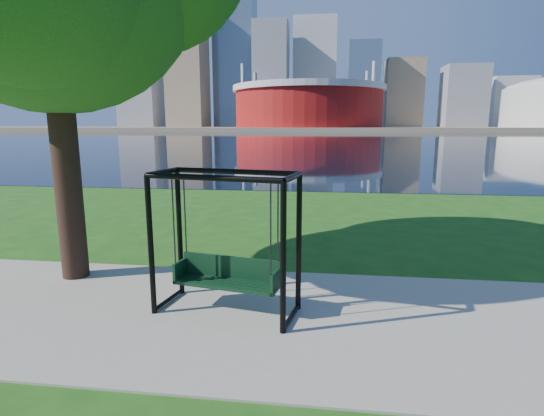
# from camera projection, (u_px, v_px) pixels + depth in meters

# --- Properties ---
(ground) EXTENTS (900.00, 900.00, 0.00)m
(ground) POSITION_uv_depth(u_px,v_px,m) (269.00, 304.00, 6.87)
(ground) COLOR #1E5114
(ground) RESTS_ON ground
(path) EXTENTS (120.00, 4.00, 0.03)m
(path) POSITION_uv_depth(u_px,v_px,m) (264.00, 317.00, 6.38)
(path) COLOR #9E937F
(path) RESTS_ON ground
(river) EXTENTS (900.00, 180.00, 0.02)m
(river) POSITION_uv_depth(u_px,v_px,m) (324.00, 137.00, 106.17)
(river) COLOR black
(river) RESTS_ON ground
(far_bank) EXTENTS (900.00, 228.00, 2.00)m
(far_bank) POSITION_uv_depth(u_px,v_px,m) (326.00, 128.00, 304.58)
(far_bank) COLOR #937F60
(far_bank) RESTS_ON ground
(stadium) EXTENTS (83.00, 83.00, 32.00)m
(stadium) POSITION_uv_depth(u_px,v_px,m) (308.00, 105.00, 234.19)
(stadium) COLOR maroon
(stadium) RESTS_ON far_bank
(skyline) EXTENTS (392.00, 66.00, 96.50)m
(skyline) POSITION_uv_depth(u_px,v_px,m) (322.00, 80.00, 311.50)
(skyline) COLOR gray
(skyline) RESTS_ON far_bank
(swing) EXTENTS (2.27, 1.30, 2.19)m
(swing) POSITION_uv_depth(u_px,v_px,m) (226.00, 246.00, 6.40)
(swing) COLOR black
(swing) RESTS_ON ground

